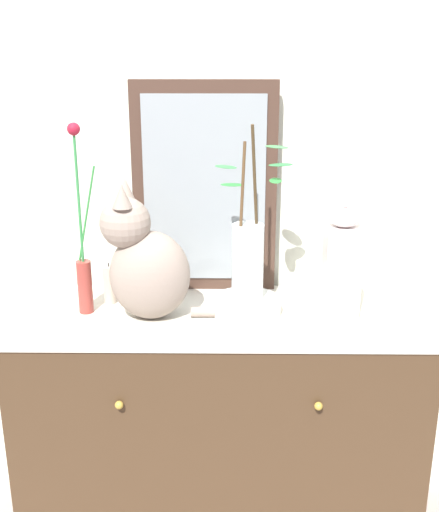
# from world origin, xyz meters

# --- Properties ---
(wall_back) EXTENTS (4.40, 0.08, 2.60)m
(wall_back) POSITION_xyz_m (0.00, 0.30, 1.30)
(wall_back) COLOR silver
(wall_back) RESTS_ON ground_plane
(sideboard) EXTENTS (1.26, 0.46, 0.83)m
(sideboard) POSITION_xyz_m (0.00, -0.00, 0.42)
(sideboard) COLOR #45311E
(sideboard) RESTS_ON ground_plane
(mirror_leaning) EXTENTS (0.45, 0.03, 0.67)m
(mirror_leaning) POSITION_xyz_m (-0.05, 0.20, 1.17)
(mirror_leaning) COLOR #422D23
(mirror_leaning) RESTS_ON sideboard
(cat_sitting) EXTENTS (0.44, 0.18, 0.41)m
(cat_sitting) POSITION_xyz_m (-0.21, -0.04, 1.00)
(cat_sitting) COLOR gray
(cat_sitting) RESTS_ON sideboard
(vase_slim_green) EXTENTS (0.07, 0.04, 0.57)m
(vase_slim_green) POSITION_xyz_m (-0.40, -0.00, 0.99)
(vase_slim_green) COLOR #96372F
(vase_slim_green) RESTS_ON sideboard
(bowl_porcelain) EXTENTS (0.20, 0.20, 0.05)m
(bowl_porcelain) POSITION_xyz_m (0.08, -0.01, 0.86)
(bowl_porcelain) COLOR white
(bowl_porcelain) RESTS_ON sideboard
(vase_glass_clear) EXTENTS (0.23, 0.10, 0.52)m
(vase_glass_clear) POSITION_xyz_m (0.08, -0.01, 1.01)
(vase_glass_clear) COLOR silver
(vase_glass_clear) RESTS_ON bowl_porcelain
(jar_lidded_porcelain) EXTENTS (0.10, 0.10, 0.36)m
(jar_lidded_porcelain) POSITION_xyz_m (0.36, -0.02, 0.99)
(jar_lidded_porcelain) COLOR silver
(jar_lidded_porcelain) RESTS_ON sideboard
(candle_pillar) EXTENTS (0.04, 0.04, 0.13)m
(candle_pillar) POSITION_xyz_m (-0.34, 0.07, 0.89)
(candle_pillar) COLOR #C0AF9C
(candle_pillar) RESTS_ON sideboard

